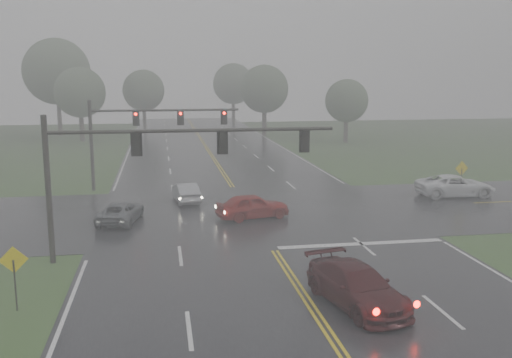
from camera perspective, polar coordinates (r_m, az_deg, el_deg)
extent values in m
cube|color=black|center=(33.29, -0.18, -4.15)|extent=(18.00, 160.00, 0.02)
cube|color=black|center=(35.20, -0.71, -3.35)|extent=(120.00, 14.00, 0.02)
cube|color=silver|center=(29.17, 10.46, -6.44)|extent=(8.50, 0.50, 0.01)
imported|color=#33090B|center=(21.75, 9.98, -12.36)|extent=(3.14, 5.40, 1.47)
imported|color=maroon|center=(33.74, -0.33, -3.96)|extent=(4.58, 2.67, 1.46)
imported|color=#9B9CA2|center=(38.30, -7.01, -2.30)|extent=(1.83, 4.04, 1.28)
imported|color=#505357|center=(33.76, -13.35, -4.23)|extent=(2.80, 4.54, 1.17)
imported|color=white|center=(42.11, 19.26, -1.66)|extent=(5.48, 2.75, 1.49)
cylinder|color=black|center=(26.74, -20.05, -1.08)|extent=(0.26, 0.26, 6.66)
cylinder|color=black|center=(26.38, -20.40, 4.44)|extent=(0.17, 0.17, 0.74)
cylinder|color=black|center=(25.96, -6.20, 4.84)|extent=(12.93, 0.17, 0.17)
cube|color=black|center=(25.99, -11.88, 3.46)|extent=(0.31, 0.26, 0.97)
cube|color=black|center=(26.14, -11.87, 3.49)|extent=(0.51, 0.03, 1.16)
cube|color=black|center=(26.12, -3.34, 3.69)|extent=(0.31, 0.26, 0.97)
cube|color=black|center=(26.27, -3.38, 3.73)|extent=(0.51, 0.03, 1.16)
cube|color=black|center=(26.82, 4.94, 3.85)|extent=(0.31, 0.26, 0.97)
cube|color=black|center=(26.96, 4.86, 3.88)|extent=(0.51, 0.03, 1.16)
cylinder|color=black|center=(43.00, -16.13, 3.20)|extent=(0.26, 0.26, 6.58)
cylinder|color=black|center=(42.77, -16.30, 6.60)|extent=(0.16, 0.16, 0.73)
cylinder|color=black|center=(42.49, -9.03, 6.81)|extent=(10.76, 0.16, 0.16)
cube|color=black|center=(42.56, -11.92, 5.98)|extent=(0.31, 0.26, 0.96)
cube|color=black|center=(42.70, -11.91, 5.99)|extent=(0.50, 0.03, 1.14)
cylinder|color=#FF0C05|center=(42.39, -11.94, 6.37)|extent=(0.20, 0.05, 0.20)
cube|color=black|center=(42.55, -7.55, 6.11)|extent=(0.31, 0.26, 0.96)
cube|color=black|center=(42.70, -7.56, 6.12)|extent=(0.50, 0.03, 1.14)
cylinder|color=#FF0C05|center=(42.38, -7.55, 6.50)|extent=(0.20, 0.05, 0.20)
cube|color=black|center=(42.79, -3.21, 6.20)|extent=(0.31, 0.26, 0.96)
cube|color=black|center=(42.93, -3.23, 6.22)|extent=(0.50, 0.03, 1.14)
cylinder|color=#FF0C05|center=(42.62, -3.19, 6.60)|extent=(0.20, 0.05, 0.20)
cylinder|color=black|center=(22.38, -22.94, -9.79)|extent=(0.06, 0.06, 1.90)
cube|color=yellow|center=(22.11, -23.09, -7.45)|extent=(0.99, 0.17, 1.00)
cylinder|color=black|center=(42.22, 19.82, -0.30)|extent=(0.07, 0.07, 1.95)
cube|color=yellow|center=(42.09, 19.88, 1.01)|extent=(1.02, 0.17, 1.03)
cylinder|color=#312720|center=(76.28, -17.02, 4.99)|extent=(0.59, 0.59, 3.59)
sphere|color=#3F5337|center=(76.03, -17.20, 8.28)|extent=(6.39, 6.39, 6.39)
cylinder|color=#312720|center=(79.93, 0.83, 5.72)|extent=(0.61, 0.61, 3.74)
sphere|color=#3F5337|center=(79.69, 0.84, 9.00)|extent=(6.65, 6.65, 6.65)
cylinder|color=#312720|center=(88.87, -11.08, 5.92)|extent=(0.52, 0.52, 3.51)
sphere|color=#3F5337|center=(88.65, -11.18, 8.69)|extent=(6.25, 6.25, 6.25)
cylinder|color=#312720|center=(72.57, 8.97, 4.83)|extent=(0.54, 0.54, 3.02)
sphere|color=#3F5337|center=(72.31, 9.05, 7.74)|extent=(5.36, 5.36, 5.36)
cylinder|color=#312720|center=(84.41, -19.05, 5.87)|extent=(0.59, 0.59, 5.12)
sphere|color=#3F5337|center=(84.21, -19.30, 10.11)|extent=(9.09, 9.09, 9.09)
cylinder|color=#312720|center=(100.26, -2.26, 6.72)|extent=(0.62, 0.62, 3.98)
sphere|color=#3F5337|center=(100.07, -2.28, 9.50)|extent=(7.07, 7.07, 7.07)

